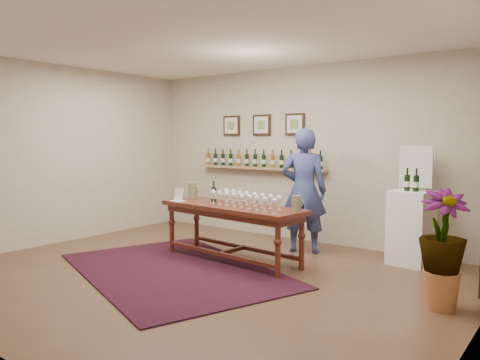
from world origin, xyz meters
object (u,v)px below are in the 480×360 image
Objects in this scene: potted_plant at (442,249)px; display_pedestal at (411,228)px; tasting_table at (232,213)px; person at (304,191)px.

display_pedestal is at bearing 116.74° from potted_plant.
tasting_table is 2.74m from potted_plant.
potted_plant is at bearing 129.32° from person.
potted_plant is (2.73, -0.21, -0.06)m from tasting_table.
potted_plant is 2.53m from person.
display_pedestal reaches higher than tasting_table.
potted_plant reaches higher than tasting_table.
display_pedestal is 1.53m from person.
person reaches higher than potted_plant.
display_pedestal is 0.54× the size of person.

